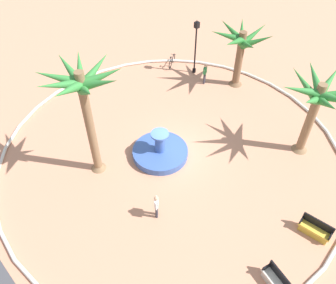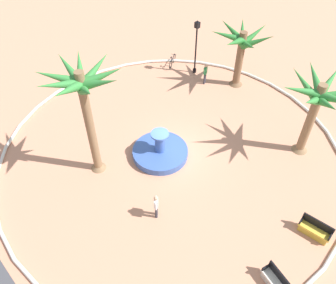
{
  "view_description": "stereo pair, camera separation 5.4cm",
  "coord_description": "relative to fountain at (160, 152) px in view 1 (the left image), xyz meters",
  "views": [
    {
      "loc": [
        -10.89,
        10.59,
        16.15
      ],
      "look_at": [
        0.1,
        0.19,
        1.0
      ],
      "focal_mm": 37.89,
      "sensor_mm": 36.0,
      "label": 1
    },
    {
      "loc": [
        -10.93,
        10.55,
        16.15
      ],
      "look_at": [
        0.1,
        0.19,
        1.0
      ],
      "focal_mm": 37.89,
      "sensor_mm": 36.0,
      "label": 2
    }
  ],
  "objects": [
    {
      "name": "ground_plane",
      "position": [
        -0.33,
        -0.63,
        -0.28
      ],
      "size": [
        80.0,
        80.0,
        0.0
      ],
      "primitive_type": "plane",
      "color": "tan"
    },
    {
      "name": "plaza_curb",
      "position": [
        -0.33,
        -0.63,
        -0.18
      ],
      "size": [
        21.11,
        21.11,
        0.2
      ],
      "primitive_type": "torus",
      "color": "silver",
      "rests_on": "ground"
    },
    {
      "name": "fountain",
      "position": [
        0.0,
        0.0,
        0.0
      ],
      "size": [
        3.41,
        3.41,
        1.85
      ],
      "color": "#38569E",
      "rests_on": "ground"
    },
    {
      "name": "palm_tree_near_fountain",
      "position": [
        1.58,
        -9.24,
        3.03
      ],
      "size": [
        4.32,
        4.53,
        4.6
      ],
      "color": "brown",
      "rests_on": "ground"
    },
    {
      "name": "palm_tree_by_curb",
      "position": [
        -5.68,
        -6.68,
        3.65
      ],
      "size": [
        4.48,
        4.5,
        5.26
      ],
      "color": "brown",
      "rests_on": "ground"
    },
    {
      "name": "palm_tree_mid_plaza",
      "position": [
        1.76,
        3.42,
        5.25
      ],
      "size": [
        4.16,
        4.25,
        7.09
      ],
      "color": "brown",
      "rests_on": "ground"
    },
    {
      "name": "bench_east",
      "position": [
        -9.68,
        1.73,
        0.06
      ],
      "size": [
        1.67,
        0.88,
        1.0
      ],
      "color": "beige",
      "rests_on": "ground"
    },
    {
      "name": "bench_west",
      "position": [
        -9.43,
        -1.95,
        0.06
      ],
      "size": [
        1.65,
        0.72,
        1.0
      ],
      "color": "gold",
      "rests_on": "ground"
    },
    {
      "name": "lamppost",
      "position": [
        4.84,
        -8.12,
        2.29
      ],
      "size": [
        0.32,
        0.32,
        4.4
      ],
      "color": "black",
      "rests_on": "ground"
    },
    {
      "name": "bicycle_red_frame",
      "position": [
        6.79,
        -7.53,
        0.1
      ],
      "size": [
        0.91,
        1.52,
        0.94
      ],
      "color": "black",
      "rests_on": "ground"
    },
    {
      "name": "person_cyclist_helmet",
      "position": [
        3.25,
        -7.58,
        0.66
      ],
      "size": [
        0.32,
        0.49,
        1.68
      ],
      "color": "#33333D",
      "rests_on": "ground"
    },
    {
      "name": "person_cyclist_photo",
      "position": [
        -3.13,
        3.12,
        0.65
      ],
      "size": [
        0.4,
        0.4,
        1.66
      ],
      "color": "#33333D",
      "rests_on": "ground"
    }
  ]
}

